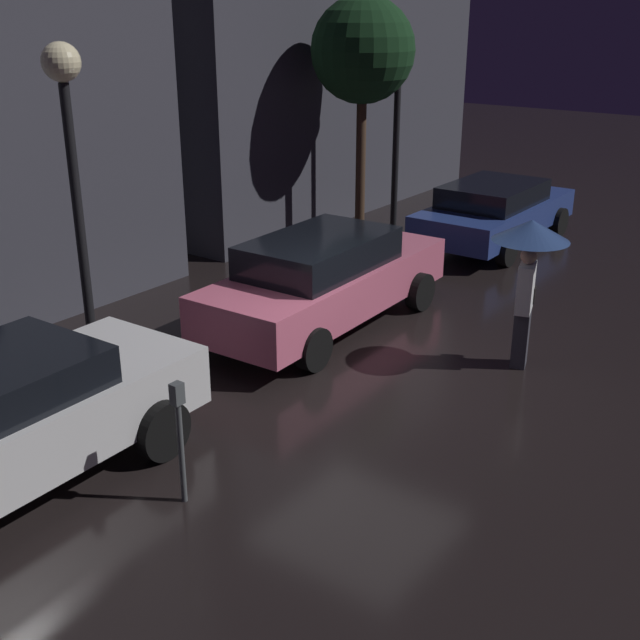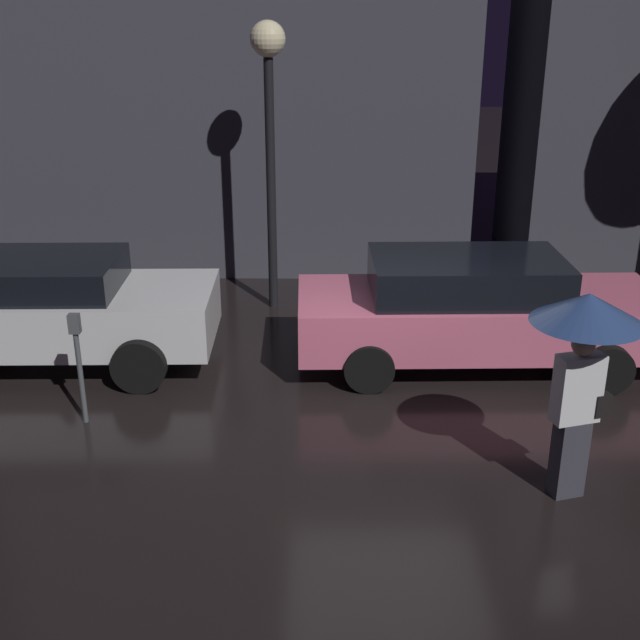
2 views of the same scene
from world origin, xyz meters
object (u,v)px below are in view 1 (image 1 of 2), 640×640
parking_meter (180,430)px  parked_car_white (1,422)px  street_lamp_far (397,101)px  street_lamp_near (68,124)px  parked_car_blue (494,211)px  pedestrian_with_umbrella (529,253)px  parked_car_pink (325,279)px

parking_meter → parked_car_white: bearing=118.9°
street_lamp_far → street_lamp_near: bearing=179.1°
parked_car_white → parking_meter: parked_car_white is taller
parked_car_blue → parking_meter: bearing=-171.5°
pedestrian_with_umbrella → street_lamp_far: size_ratio=0.51×
parked_car_white → parking_meter: 1.86m
parked_car_white → street_lamp_far: 11.28m
street_lamp_far → parked_car_pink: bearing=-159.3°
parked_car_blue → street_lamp_near: 9.28m
parked_car_pink → pedestrian_with_umbrella: size_ratio=2.28×
parked_car_pink → parked_car_blue: 5.85m
parked_car_white → parked_car_pink: bearing=-1.1°
street_lamp_near → parked_car_blue: bearing=-14.5°
parked_car_blue → street_lamp_near: size_ratio=1.02×
pedestrian_with_umbrella → parking_meter: 5.35m
parked_car_blue → parking_meter: 10.67m
pedestrian_with_umbrella → street_lamp_far: street_lamp_far is taller
parked_car_blue → pedestrian_with_umbrella: bearing=-151.5°
pedestrian_with_umbrella → parked_car_pink: bearing=-99.0°
pedestrian_with_umbrella → parked_car_blue: bearing=-168.2°
parked_car_pink → parked_car_blue: (5.85, -0.10, -0.07)m
parking_meter → street_lamp_near: 4.90m
parking_meter → street_lamp_near: street_lamp_near is taller
parked_car_blue → street_lamp_far: (-0.55, 2.11, 2.14)m
parked_car_blue → parking_meter: size_ratio=3.28×
parked_car_white → parked_car_blue: size_ratio=1.00×
parked_car_blue → street_lamp_far: 3.05m
parked_car_pink → street_lamp_near: bearing=140.8°
parked_car_white → street_lamp_far: bearing=9.2°
pedestrian_with_umbrella → street_lamp_far: (4.89, 5.06, 1.21)m
parked_car_white → pedestrian_with_umbrella: size_ratio=2.08×
parking_meter → street_lamp_near: (1.91, 3.80, 2.42)m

